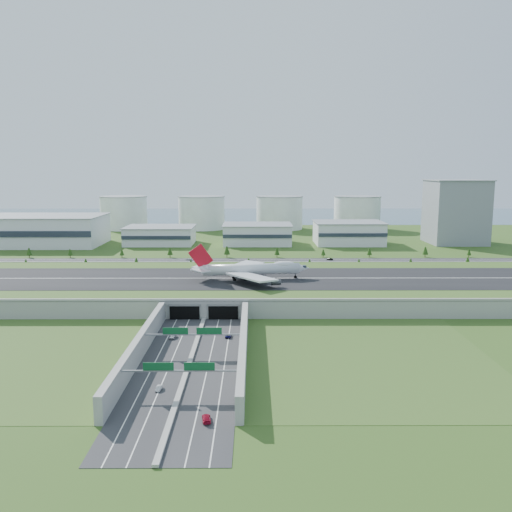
{
  "coord_description": "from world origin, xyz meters",
  "views": [
    {
      "loc": [
        21.93,
        -281.03,
        65.91
      ],
      "look_at": [
        23.25,
        35.0,
        14.45
      ],
      "focal_mm": 38.0,
      "sensor_mm": 36.0,
      "label": 1
    }
  ],
  "objects_px": {
    "car_0": "(173,336)",
    "car_1": "(159,388)",
    "car_3": "(206,418)",
    "car_2": "(229,335)",
    "car_5": "(330,259)",
    "car_6": "(459,264)",
    "office_tower": "(456,212)",
    "boeing_747": "(251,269)",
    "fuel_tank_a": "(124,213)",
    "car_7": "(188,259)"
  },
  "relations": [
    {
      "from": "office_tower",
      "to": "car_6",
      "type": "relative_size",
      "value": 10.84
    },
    {
      "from": "car_5",
      "to": "car_7",
      "type": "height_order",
      "value": "car_5"
    },
    {
      "from": "car_6",
      "to": "car_7",
      "type": "distance_m",
      "value": 189.63
    },
    {
      "from": "car_0",
      "to": "car_2",
      "type": "height_order",
      "value": "car_0"
    },
    {
      "from": "car_6",
      "to": "car_0",
      "type": "bearing_deg",
      "value": 110.82
    },
    {
      "from": "car_3",
      "to": "car_7",
      "type": "relative_size",
      "value": 1.15
    },
    {
      "from": "office_tower",
      "to": "fuel_tank_a",
      "type": "xyz_separation_m",
      "value": [
        -320.0,
        115.0,
        -10.0
      ]
    },
    {
      "from": "boeing_747",
      "to": "car_1",
      "type": "bearing_deg",
      "value": -109.05
    },
    {
      "from": "car_5",
      "to": "car_3",
      "type": "bearing_deg",
      "value": -18.73
    },
    {
      "from": "car_0",
      "to": "car_7",
      "type": "xyz_separation_m",
      "value": [
        -15.64,
        181.8,
        -0.16
      ]
    },
    {
      "from": "car_2",
      "to": "car_3",
      "type": "distance_m",
      "value": 71.61
    },
    {
      "from": "car_2",
      "to": "car_1",
      "type": "bearing_deg",
      "value": 74.95
    },
    {
      "from": "car_3",
      "to": "car_6",
      "type": "relative_size",
      "value": 1.08
    },
    {
      "from": "car_7",
      "to": "car_2",
      "type": "bearing_deg",
      "value": 24.23
    },
    {
      "from": "fuel_tank_a",
      "to": "car_5",
      "type": "distance_m",
      "value": 285.19
    },
    {
      "from": "fuel_tank_a",
      "to": "car_6",
      "type": "bearing_deg",
      "value": -38.56
    },
    {
      "from": "car_3",
      "to": "car_5",
      "type": "distance_m",
      "value": 260.73
    },
    {
      "from": "car_3",
      "to": "car_5",
      "type": "height_order",
      "value": "car_3"
    },
    {
      "from": "office_tower",
      "to": "car_7",
      "type": "relative_size",
      "value": 11.55
    },
    {
      "from": "car_0",
      "to": "car_3",
      "type": "bearing_deg",
      "value": -63.32
    },
    {
      "from": "car_5",
      "to": "car_7",
      "type": "distance_m",
      "value": 102.23
    },
    {
      "from": "car_2",
      "to": "car_7",
      "type": "xyz_separation_m",
      "value": [
        -37.27,
        180.63,
        0.02
      ]
    },
    {
      "from": "car_2",
      "to": "office_tower",
      "type": "bearing_deg",
      "value": -120.0
    },
    {
      "from": "car_1",
      "to": "car_5",
      "type": "xyz_separation_m",
      "value": [
        83.47,
        231.68,
        0.1
      ]
    },
    {
      "from": "car_1",
      "to": "car_3",
      "type": "height_order",
      "value": "car_3"
    },
    {
      "from": "car_0",
      "to": "boeing_747",
      "type": "bearing_deg",
      "value": 79.63
    },
    {
      "from": "fuel_tank_a",
      "to": "car_7",
      "type": "height_order",
      "value": "fuel_tank_a"
    },
    {
      "from": "car_0",
      "to": "car_1",
      "type": "xyz_separation_m",
      "value": [
        3.12,
        -50.22,
        -0.19
      ]
    },
    {
      "from": "car_2",
      "to": "car_7",
      "type": "relative_size",
      "value": 1.02
    },
    {
      "from": "office_tower",
      "to": "car_3",
      "type": "bearing_deg",
      "value": -119.09
    },
    {
      "from": "car_3",
      "to": "car_2",
      "type": "bearing_deg",
      "value": -100.44
    },
    {
      "from": "fuel_tank_a",
      "to": "car_2",
      "type": "xyz_separation_m",
      "value": [
        131.97,
        -385.9,
        -16.71
      ]
    },
    {
      "from": "office_tower",
      "to": "fuel_tank_a",
      "type": "distance_m",
      "value": 340.18
    },
    {
      "from": "car_1",
      "to": "boeing_747",
      "type": "bearing_deg",
      "value": 85.57
    },
    {
      "from": "car_5",
      "to": "office_tower",
      "type": "bearing_deg",
      "value": 122.63
    },
    {
      "from": "car_0",
      "to": "car_5",
      "type": "relative_size",
      "value": 1.09
    },
    {
      "from": "car_0",
      "to": "car_5",
      "type": "bearing_deg",
      "value": 76.0
    },
    {
      "from": "car_5",
      "to": "car_0",
      "type": "bearing_deg",
      "value": -29.24
    },
    {
      "from": "boeing_747",
      "to": "car_6",
      "type": "height_order",
      "value": "boeing_747"
    },
    {
      "from": "boeing_747",
      "to": "car_2",
      "type": "relative_size",
      "value": 13.16
    },
    {
      "from": "fuel_tank_a",
      "to": "car_1",
      "type": "relative_size",
      "value": 12.55
    },
    {
      "from": "car_2",
      "to": "car_6",
      "type": "bearing_deg",
      "value": -128.6
    },
    {
      "from": "fuel_tank_a",
      "to": "car_2",
      "type": "relative_size",
      "value": 10.34
    },
    {
      "from": "boeing_747",
      "to": "car_0",
      "type": "xyz_separation_m",
      "value": [
        -29.87,
        -74.4,
        -12.64
      ]
    },
    {
      "from": "office_tower",
      "to": "car_0",
      "type": "distance_m",
      "value": 344.5
    },
    {
      "from": "car_0",
      "to": "car_3",
      "type": "height_order",
      "value": "car_0"
    },
    {
      "from": "fuel_tank_a",
      "to": "car_7",
      "type": "bearing_deg",
      "value": -65.23
    },
    {
      "from": "car_1",
      "to": "car_2",
      "type": "height_order",
      "value": "car_2"
    },
    {
      "from": "car_2",
      "to": "car_5",
      "type": "relative_size",
      "value": 1.06
    },
    {
      "from": "car_2",
      "to": "car_6",
      "type": "distance_m",
      "value": 220.28
    }
  ]
}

